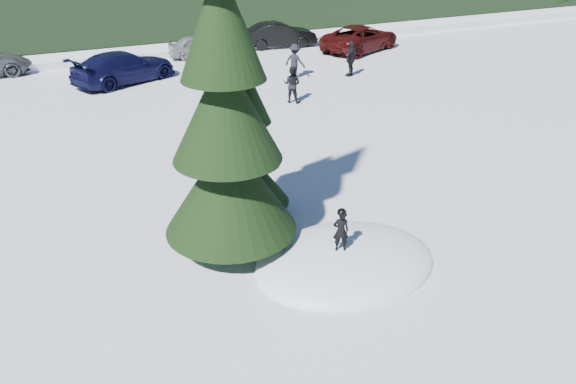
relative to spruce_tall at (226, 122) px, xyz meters
name	(u,v)px	position (x,y,z in m)	size (l,w,h in m)	color
ground	(345,263)	(2.20, -1.80, -3.32)	(200.00, 200.00, 0.00)	white
snow_mound	(345,263)	(2.20, -1.80, -3.32)	(4.48, 3.52, 0.96)	white
spruce_tall	(226,122)	(0.00, 0.00, 0.00)	(3.20, 3.20, 8.60)	black
spruce_short	(247,144)	(1.00, 1.40, -1.22)	(2.20, 2.20, 5.37)	black
child_skier	(341,231)	(2.00, -1.87, -2.33)	(0.37, 0.24, 1.01)	black
adult_0	(292,84)	(6.38, 10.07, -2.52)	(0.78, 0.60, 1.60)	black
adult_1	(351,59)	(10.89, 12.74, -2.45)	(1.02, 0.42, 1.74)	black
adult_2	(295,61)	(8.19, 13.57, -2.48)	(1.09, 0.63, 1.69)	black
car_3	(124,67)	(0.34, 16.34, -2.57)	(2.10, 5.17, 1.50)	black
car_4	(201,46)	(5.23, 19.77, -2.69)	(1.48, 3.69, 1.26)	gray
car_5	(279,35)	(10.38, 20.37, -2.59)	(1.55, 4.44, 1.46)	black
car_6	(360,38)	(14.32, 17.43, -2.57)	(2.50, 5.41, 1.50)	#3C0C0A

